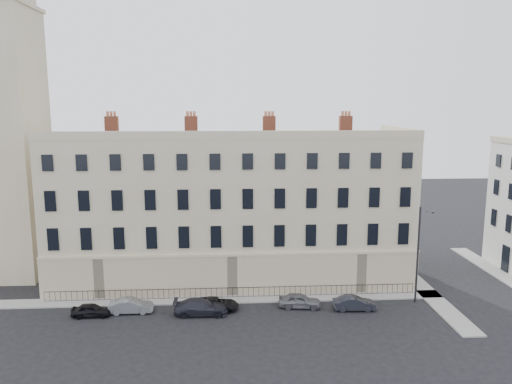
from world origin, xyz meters
TOP-DOWN VIEW (x-y plane):
  - ground at (0.00, 0.00)m, footprint 160.00×160.00m
  - terrace at (-5.97, 11.97)m, footprint 36.22×12.22m
  - pavement_terrace at (-10.00, 5.00)m, footprint 48.00×2.00m
  - pavement_east_return at (13.00, 8.00)m, footprint 2.00×24.00m
  - pavement_adjacent at (23.00, 10.00)m, footprint 2.00×20.00m
  - railings at (-6.00, 5.40)m, footprint 35.00×0.04m
  - car_a at (-18.30, 1.98)m, footprint 3.40×1.42m
  - car_b at (-15.01, 2.57)m, footprint 3.90×1.44m
  - car_c at (-8.82, 1.80)m, footprint 4.80×2.07m
  - car_d at (-7.47, 2.76)m, footprint 4.23×2.46m
  - car_e at (0.04, 2.79)m, footprint 4.00×2.06m
  - car_f at (4.86, 1.94)m, footprint 3.83×1.44m
  - streetlamp at (11.04, 3.29)m, footprint 0.80×1.89m

SIDE VIEW (x-z plane):
  - ground at x=0.00m, z-range 0.00..0.00m
  - pavement_terrace at x=-10.00m, z-range 0.00..0.12m
  - pavement_east_return at x=13.00m, z-range 0.00..0.12m
  - pavement_adjacent at x=23.00m, z-range 0.00..0.12m
  - railings at x=-6.00m, z-range 0.07..1.03m
  - car_d at x=-7.47m, z-range 0.00..1.11m
  - car_a at x=-18.30m, z-range 0.00..1.15m
  - car_f at x=4.86m, z-range 0.00..1.25m
  - car_b at x=-15.01m, z-range 0.00..1.27m
  - car_e at x=0.04m, z-range 0.00..1.30m
  - car_c at x=-8.82m, z-range 0.00..1.38m
  - streetlamp at x=11.04m, z-range 0.49..9.57m
  - terrace at x=-5.97m, z-range -1.00..16.00m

